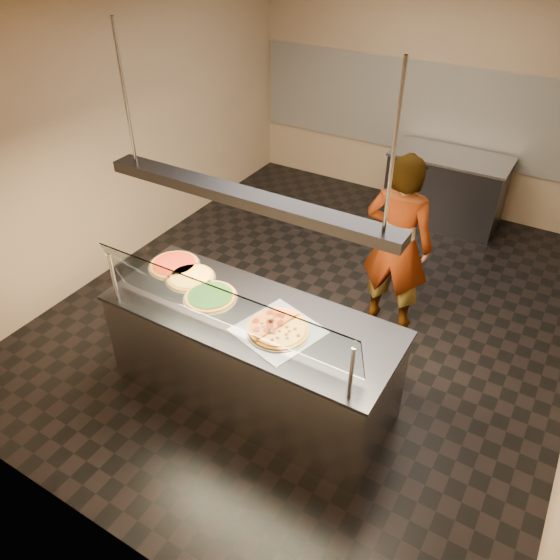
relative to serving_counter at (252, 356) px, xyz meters
The scene contains 19 objects.
ground 1.48m from the serving_counter, 92.32° to the left, with size 5.00×6.00×0.02m, color black.
wall_back 4.53m from the serving_counter, 90.74° to the left, with size 5.00×0.02×3.00m, color tan.
wall_front 1.91m from the serving_counter, 92.02° to the right, with size 5.00×0.02×3.00m, color tan.
wall_left 3.10m from the serving_counter, 151.37° to the left, with size 0.02×6.00×3.00m, color tan.
tile_band 4.46m from the serving_counter, 90.74° to the left, with size 4.90×0.02×1.20m, color silver.
serving_counter is the anchor object (origin of this frame).
sneeze_guard 0.83m from the serving_counter, 90.00° to the right, with size 2.18×0.18×0.54m.
perforated_tray 0.56m from the serving_counter, 13.18° to the right, with size 0.69×0.69×0.01m.
half_pizza_pepperoni 0.54m from the serving_counter, 20.42° to the right, with size 0.35×0.51×0.05m.
half_pizza_sausage 0.64m from the serving_counter, ahead, with size 0.35×0.51×0.04m.
pizza_spinach 0.62m from the serving_counter, behind, with size 0.45×0.45×0.03m.
pizza_cheese 0.87m from the serving_counter, 169.09° to the left, with size 0.43×0.43×0.03m.
pizza_tomato 1.09m from the serving_counter, 167.28° to the left, with size 0.46×0.46×0.03m.
pizza_spatula 0.80m from the serving_counter, 167.74° to the left, with size 0.24×0.21×0.02m.
prep_table 3.98m from the serving_counter, 83.62° to the left, with size 1.48×0.74×0.93m.
worker 1.77m from the serving_counter, 68.80° to the left, with size 0.67×0.44×1.84m, color #333036.
heat_lamp_housing 1.48m from the serving_counter, ahead, with size 2.30×0.18×0.08m, color #2F2F33.
lamp_rod_left 2.26m from the serving_counter, behind, with size 0.02×0.02×1.01m, color #B7B7BC.
lamp_rod_right 2.26m from the serving_counter, ahead, with size 0.02×0.02×1.01m, color #B7B7BC.
Camera 1 is at (1.98, -4.16, 3.67)m, focal length 35.00 mm.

